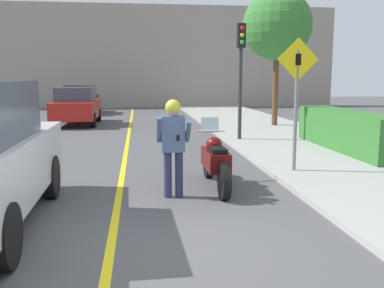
{
  "coord_description": "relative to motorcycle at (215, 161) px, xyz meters",
  "views": [
    {
      "loc": [
        -0.21,
        -5.05,
        2.13
      ],
      "look_at": [
        0.81,
        3.17,
        0.84
      ],
      "focal_mm": 40.0,
      "sensor_mm": 36.0,
      "label": 1
    }
  ],
  "objects": [
    {
      "name": "building_backdrop",
      "position": [
        -1.25,
        23.02,
        3.04
      ],
      "size": [
        28.0,
        1.2,
        7.1
      ],
      "color": "gray",
      "rests_on": "ground"
    },
    {
      "name": "ground_plane",
      "position": [
        -1.25,
        -2.98,
        -0.51
      ],
      "size": [
        80.0,
        80.0,
        0.0
      ],
      "primitive_type": "plane",
      "color": "#4C4C4F"
    },
    {
      "name": "person_biker",
      "position": [
        -0.87,
        -0.61,
        0.56
      ],
      "size": [
        0.59,
        0.48,
        1.75
      ],
      "color": "#282D4C",
      "rests_on": "ground"
    },
    {
      "name": "crossing_sign",
      "position": [
        1.91,
        0.83,
        1.31
      ],
      "size": [
        0.91,
        0.08,
        2.85
      ],
      "color": "slate",
      "rests_on": "sidewalk_curb"
    },
    {
      "name": "street_tree",
      "position": [
        4.31,
        9.63,
        3.73
      ],
      "size": [
        2.88,
        2.88,
        5.6
      ],
      "color": "brown",
      "rests_on": "sidewalk_curb"
    },
    {
      "name": "parked_car_black",
      "position": [
        -4.88,
        18.05,
        0.34
      ],
      "size": [
        1.88,
        4.2,
        1.68
      ],
      "color": "black",
      "rests_on": "ground"
    },
    {
      "name": "sidewalk_curb",
      "position": [
        3.55,
        1.02,
        -0.46
      ],
      "size": [
        4.4,
        44.0,
        0.11
      ],
      "color": "#9E9E99",
      "rests_on": "ground"
    },
    {
      "name": "parked_car_red",
      "position": [
        -4.24,
        11.85,
        0.34
      ],
      "size": [
        1.88,
        4.2,
        1.68
      ],
      "color": "black",
      "rests_on": "ground"
    },
    {
      "name": "motorcycle",
      "position": [
        0.0,
        0.0,
        0.0
      ],
      "size": [
        0.62,
        2.36,
        1.31
      ],
      "color": "black",
      "rests_on": "ground"
    },
    {
      "name": "road_center_line",
      "position": [
        -1.85,
        3.02,
        -0.51
      ],
      "size": [
        0.12,
        36.0,
        0.01
      ],
      "color": "yellow",
      "rests_on": "ground"
    },
    {
      "name": "traffic_light",
      "position": [
        1.85,
        5.7,
        2.18
      ],
      "size": [
        0.26,
        0.3,
        3.72
      ],
      "color": "#2D2D30",
      "rests_on": "sidewalk_curb"
    },
    {
      "name": "hedge_row",
      "position": [
        4.35,
        3.31,
        0.14
      ],
      "size": [
        0.9,
        4.87,
        1.09
      ],
      "color": "#33702D",
      "rests_on": "sidewalk_curb"
    }
  ]
}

